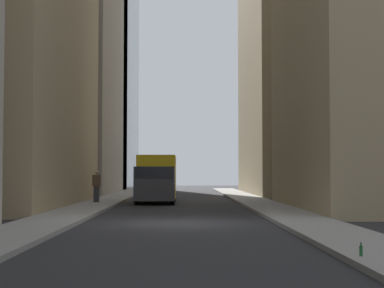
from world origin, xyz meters
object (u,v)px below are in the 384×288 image
at_px(delivery_truck, 157,178).
at_px(pedestrian, 96,185).
at_px(sedan_navy, 161,188).
at_px(discarded_bottle, 361,251).

bearing_deg(delivery_truck, pedestrian, 121.25).
bearing_deg(sedan_navy, discarded_bottle, -171.30).
distance_m(pedestrian, discarded_bottle, 24.33).
relative_size(pedestrian, discarded_bottle, 6.69).
relative_size(delivery_truck, discarded_bottle, 23.93).
bearing_deg(pedestrian, delivery_truck, -58.75).
relative_size(delivery_truck, pedestrian, 3.58).
distance_m(delivery_truck, sedan_navy, 8.54).
distance_m(sedan_navy, pedestrian, 11.03).
distance_m(sedan_navy, discarded_bottle, 33.71).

